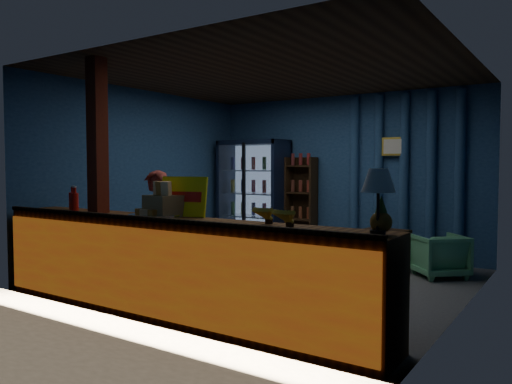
# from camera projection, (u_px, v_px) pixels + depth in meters

# --- Properties ---
(ground) EXTENTS (4.60, 4.60, 0.00)m
(ground) POSITION_uv_depth(u_px,v_px,m) (274.00, 279.00, 6.40)
(ground) COLOR #515154
(ground) RESTS_ON ground
(room_walls) EXTENTS (4.60, 4.60, 4.60)m
(room_walls) POSITION_uv_depth(u_px,v_px,m) (274.00, 157.00, 6.32)
(room_walls) COLOR navy
(room_walls) RESTS_ON ground
(counter) EXTENTS (4.40, 0.57, 0.99)m
(counter) POSITION_uv_depth(u_px,v_px,m) (171.00, 268.00, 4.78)
(counter) COLOR brown
(counter) RESTS_ON ground
(support_post) EXTENTS (0.16, 0.16, 2.60)m
(support_post) POSITION_uv_depth(u_px,v_px,m) (98.00, 180.00, 5.32)
(support_post) COLOR maroon
(support_post) RESTS_ON ground
(beverage_cooler) EXTENTS (1.20, 0.62, 1.90)m
(beverage_cooler) POSITION_uv_depth(u_px,v_px,m) (256.00, 195.00, 8.80)
(beverage_cooler) COLOR black
(beverage_cooler) RESTS_ON ground
(bottle_shelf) EXTENTS (0.50, 0.28, 1.60)m
(bottle_shelf) POSITION_uv_depth(u_px,v_px,m) (302.00, 205.00, 8.46)
(bottle_shelf) COLOR #332310
(bottle_shelf) RESTS_ON ground
(curtain_folds) EXTENTS (1.74, 0.14, 2.50)m
(curtain_folds) POSITION_uv_depth(u_px,v_px,m) (404.00, 176.00, 7.56)
(curtain_folds) COLOR navy
(curtain_folds) RESTS_ON room_walls
(framed_picture) EXTENTS (0.36, 0.04, 0.28)m
(framed_picture) POSITION_uv_depth(u_px,v_px,m) (394.00, 146.00, 7.59)
(framed_picture) COLOR gold
(framed_picture) RESTS_ON room_walls
(shopkeeper) EXTENTS (0.52, 0.34, 1.40)m
(shopkeeper) POSITION_uv_depth(u_px,v_px,m) (156.00, 233.00, 5.59)
(shopkeeper) COLOR maroon
(shopkeeper) RESTS_ON ground
(green_chair) EXTENTS (0.87, 0.87, 0.57)m
(green_chair) POSITION_uv_depth(u_px,v_px,m) (439.00, 255.00, 6.52)
(green_chair) COLOR #50A16A
(green_chair) RESTS_ON ground
(side_table) EXTENTS (0.65, 0.51, 0.66)m
(side_table) POSITION_uv_depth(u_px,v_px,m) (385.00, 249.00, 7.05)
(side_table) COLOR #332310
(side_table) RESTS_ON ground
(yellow_sign) EXTENTS (0.51, 0.21, 0.40)m
(yellow_sign) POSITION_uv_depth(u_px,v_px,m) (183.00, 197.00, 4.94)
(yellow_sign) COLOR #FFFA0D
(yellow_sign) RESTS_ON counter
(soda_bottles) EXTENTS (0.23, 0.17, 0.28)m
(soda_bottles) POSITION_uv_depth(u_px,v_px,m) (74.00, 200.00, 5.67)
(soda_bottles) COLOR red
(soda_bottles) RESTS_ON counter
(snack_box_left) EXTENTS (0.37, 0.32, 0.35)m
(snack_box_left) POSITION_uv_depth(u_px,v_px,m) (163.00, 204.00, 4.93)
(snack_box_left) COLOR olive
(snack_box_left) RESTS_ON counter
(snack_box_centre) EXTENTS (0.35, 0.30, 0.33)m
(snack_box_centre) POSITION_uv_depth(u_px,v_px,m) (163.00, 204.00, 5.02)
(snack_box_centre) COLOR olive
(snack_box_centre) RESTS_ON counter
(pastry_tray) EXTENTS (0.52, 0.52, 0.08)m
(pastry_tray) POSITION_uv_depth(u_px,v_px,m) (154.00, 214.00, 4.92)
(pastry_tray) COLOR silver
(pastry_tray) RESTS_ON counter
(banana_bunches) EXTENTS (0.50, 0.30, 0.17)m
(banana_bunches) POSITION_uv_depth(u_px,v_px,m) (277.00, 216.00, 4.21)
(banana_bunches) COLOR yellow
(banana_bunches) RESTS_ON counter
(table_lamp) EXTENTS (0.25, 0.25, 0.49)m
(table_lamp) POSITION_uv_depth(u_px,v_px,m) (378.00, 183.00, 3.59)
(table_lamp) COLOR black
(table_lamp) RESTS_ON counter
(pineapple) EXTENTS (0.16, 0.16, 0.28)m
(pineapple) POSITION_uv_depth(u_px,v_px,m) (381.00, 219.00, 3.66)
(pineapple) COLOR #955B1B
(pineapple) RESTS_ON counter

